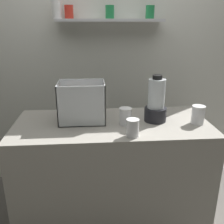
% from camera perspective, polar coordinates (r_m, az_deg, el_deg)
% --- Properties ---
extents(ground_plane, '(8.00, 8.00, 0.00)m').
position_cam_1_polar(ground_plane, '(2.32, 0.00, -23.44)').
color(ground_plane, slate).
extents(counter, '(1.40, 0.64, 0.90)m').
position_cam_1_polar(counter, '(2.04, 0.00, -14.15)').
color(counter, '#9E998E').
rests_on(counter, ground_plane).
extents(back_wall_unit, '(2.60, 0.24, 2.50)m').
position_cam_1_polar(back_wall_unit, '(2.49, -1.46, 12.04)').
color(back_wall_unit, silver).
rests_on(back_wall_unit, ground_plane).
extents(carrot_display_bin, '(0.33, 0.24, 0.29)m').
position_cam_1_polar(carrot_display_bin, '(1.85, -6.75, 0.66)').
color(carrot_display_bin, white).
rests_on(carrot_display_bin, counter).
extents(blender_pitcher, '(0.16, 0.16, 0.34)m').
position_cam_1_polar(blender_pitcher, '(1.85, 9.82, 2.05)').
color(blender_pitcher, black).
rests_on(blender_pitcher, counter).
extents(juice_cup_carrot_far_left, '(0.09, 0.09, 0.12)m').
position_cam_1_polar(juice_cup_carrot_far_left, '(1.78, 3.03, -1.27)').
color(juice_cup_carrot_far_left, white).
rests_on(juice_cup_carrot_far_left, counter).
extents(juice_cup_beet_left, '(0.08, 0.08, 0.12)m').
position_cam_1_polar(juice_cup_beet_left, '(1.60, 4.64, -3.84)').
color(juice_cup_beet_left, white).
rests_on(juice_cup_beet_left, counter).
extents(juice_cup_pomegranate_middle, '(0.09, 0.09, 0.13)m').
position_cam_1_polar(juice_cup_pomegranate_middle, '(1.89, 18.70, -0.83)').
color(juice_cup_pomegranate_middle, white).
rests_on(juice_cup_pomegranate_middle, counter).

